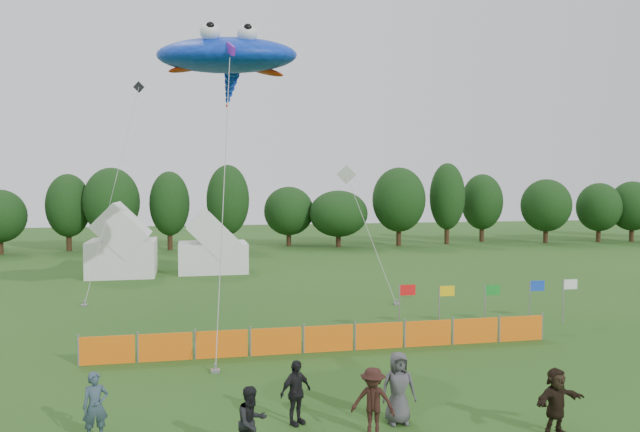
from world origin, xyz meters
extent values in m
plane|color=#234C16|center=(0.00, 0.00, 0.00)|extent=(160.00, 160.00, 0.00)
cylinder|color=#382314|center=(-21.24, 44.50, 0.96)|extent=(0.50, 0.50, 1.91)
ellipsoid|color=black|center=(-21.24, 44.50, 3.45)|extent=(4.61, 4.61, 4.30)
cylinder|color=#382314|center=(-15.73, 46.21, 1.19)|extent=(0.50, 0.50, 2.38)
ellipsoid|color=black|center=(-15.73, 46.21, 4.30)|extent=(4.09, 4.09, 5.35)
cylinder|color=#382314|center=(-11.75, 45.39, 1.29)|extent=(0.50, 0.50, 2.57)
ellipsoid|color=black|center=(-11.75, 45.39, 4.64)|extent=(5.20, 5.20, 5.79)
cylinder|color=#382314|center=(-6.44, 45.32, 1.23)|extent=(0.50, 0.50, 2.46)
ellipsoid|color=black|center=(-6.44, 45.32, 4.45)|extent=(3.78, 3.78, 5.55)
cylinder|color=#382314|center=(-0.99, 43.92, 1.33)|extent=(0.50, 0.50, 2.66)
ellipsoid|color=black|center=(-0.99, 43.92, 4.81)|extent=(4.05, 4.05, 5.99)
cylinder|color=#382314|center=(5.28, 46.53, 0.99)|extent=(0.50, 0.50, 1.98)
ellipsoid|color=black|center=(5.28, 46.53, 3.58)|extent=(5.06, 5.06, 4.46)
cylinder|color=#382314|center=(9.99, 44.56, 0.93)|extent=(0.50, 0.50, 1.86)
ellipsoid|color=black|center=(9.99, 44.56, 3.35)|extent=(5.86, 5.86, 4.18)
cylinder|color=#382314|center=(16.28, 44.38, 1.31)|extent=(0.50, 0.50, 2.62)
ellipsoid|color=black|center=(16.28, 44.38, 4.73)|extent=(5.41, 5.41, 5.89)
cylinder|color=#382314|center=(21.78, 44.99, 1.39)|extent=(0.50, 0.50, 2.78)
ellipsoid|color=black|center=(21.78, 44.99, 5.02)|extent=(3.67, 3.67, 6.26)
cylinder|color=#382314|center=(26.67, 46.88, 1.21)|extent=(0.50, 0.50, 2.42)
ellipsoid|color=black|center=(26.67, 46.88, 4.36)|extent=(4.46, 4.46, 5.44)
cylinder|color=#382314|center=(32.69, 44.13, 1.12)|extent=(0.50, 0.50, 2.24)
ellipsoid|color=black|center=(32.69, 44.13, 4.04)|extent=(5.26, 5.26, 5.03)
cylinder|color=#382314|center=(39.09, 44.15, 1.05)|extent=(0.50, 0.50, 2.10)
ellipsoid|color=black|center=(39.09, 44.15, 3.80)|extent=(4.74, 4.74, 4.73)
cylinder|color=#382314|center=(42.84, 43.69, 1.08)|extent=(0.50, 0.50, 2.16)
ellipsoid|color=black|center=(42.84, 43.69, 3.91)|extent=(4.88, 4.88, 4.87)
cube|color=white|center=(-9.16, 28.94, 1.23)|extent=(4.47, 4.47, 2.46)
cube|color=white|center=(-2.98, 29.41, 1.06)|extent=(4.82, 3.85, 2.12)
cube|color=orange|center=(-7.50, 6.86, 0.50)|extent=(1.90, 0.06, 1.00)
cube|color=orange|center=(-5.50, 6.86, 0.50)|extent=(1.90, 0.06, 1.00)
cube|color=orange|center=(-3.50, 6.86, 0.50)|extent=(1.90, 0.06, 1.00)
cube|color=orange|center=(-1.50, 6.86, 0.50)|extent=(1.90, 0.06, 1.00)
cube|color=orange|center=(0.50, 6.86, 0.50)|extent=(1.90, 0.06, 1.00)
cube|color=orange|center=(2.50, 6.86, 0.50)|extent=(1.90, 0.06, 1.00)
cube|color=orange|center=(4.50, 6.86, 0.50)|extent=(1.90, 0.06, 1.00)
cube|color=orange|center=(6.50, 6.86, 0.50)|extent=(1.90, 0.06, 1.00)
cube|color=orange|center=(8.50, 6.86, 0.50)|extent=(1.90, 0.06, 1.00)
cylinder|color=gray|center=(4.00, 8.79, 1.06)|extent=(0.06, 0.06, 2.11)
cube|color=red|center=(4.35, 8.79, 1.89)|extent=(0.70, 0.02, 0.45)
cylinder|color=gray|center=(6.00, 9.31, 0.96)|extent=(0.06, 0.06, 1.91)
cube|color=yellow|center=(6.35, 9.31, 1.69)|extent=(0.70, 0.02, 0.45)
cylinder|color=gray|center=(8.00, 9.01, 0.97)|extent=(0.06, 0.06, 1.94)
cube|color=#148C26|center=(8.35, 9.01, 1.71)|extent=(0.70, 0.02, 0.45)
cylinder|color=gray|center=(10.00, 8.75, 1.05)|extent=(0.06, 0.06, 2.10)
cube|color=blue|center=(10.35, 8.75, 1.87)|extent=(0.70, 0.02, 0.45)
cylinder|color=gray|center=(12.00, 9.30, 1.00)|extent=(0.06, 0.06, 2.01)
cube|color=white|center=(12.35, 9.30, 1.78)|extent=(0.70, 0.02, 0.45)
imported|color=#334655|center=(-6.93, 0.09, 0.85)|extent=(0.70, 0.55, 1.71)
imported|color=black|center=(-3.25, -1.73, 0.84)|extent=(1.03, 0.96, 1.69)
imported|color=black|center=(-0.12, -1.05, 0.87)|extent=(1.29, 1.09, 1.74)
imported|color=black|center=(-1.90, 0.08, 0.86)|extent=(1.08, 0.88, 1.72)
imported|color=#434348|center=(0.77, -0.42, 0.96)|extent=(0.95, 0.64, 1.91)
imported|color=black|center=(4.45, -1.94, 0.85)|extent=(1.66, 0.90, 1.71)
ellipsoid|color=#103FEF|center=(-2.92, 11.79, 11.94)|extent=(7.00, 5.91, 2.13)
sphere|color=white|center=(-3.69, 10.46, 12.60)|extent=(0.85, 0.85, 0.85)
sphere|color=white|center=(-2.16, 10.46, 12.60)|extent=(0.85, 0.85, 0.85)
ellipsoid|color=#BB2409|center=(-4.55, 11.99, 11.38)|extent=(1.79, 0.78, 0.28)
ellipsoid|color=#BB2409|center=(-1.30, 11.99, 11.38)|extent=(1.79, 0.78, 0.28)
cube|color=purple|center=(-2.92, 9.45, 11.73)|extent=(0.37, 0.96, 0.70)
cylinder|color=#A5A5A5|center=(-3.36, 7.43, 5.82)|extent=(0.91, 4.72, 11.65)
cube|color=gray|center=(-3.80, 5.09, 0.05)|extent=(0.30, 0.30, 0.10)
cube|color=silver|center=(5.24, 22.71, 6.93)|extent=(1.24, 0.35, 1.24)
cylinder|color=#A5A5A5|center=(5.62, 18.86, 3.47)|extent=(0.79, 7.74, 6.96)
cube|color=gray|center=(6.00, 15.00, 0.05)|extent=(0.30, 0.30, 0.10)
cube|color=black|center=(-7.89, 28.69, 12.95)|extent=(0.78, 0.23, 0.78)
cylinder|color=#A5A5A5|center=(-8.94, 23.34, 6.48)|extent=(2.14, 10.72, 12.97)
cube|color=gray|center=(-10.00, 18.00, 0.05)|extent=(0.30, 0.30, 0.10)
camera|label=1|loc=(-4.60, -15.89, 6.37)|focal=35.00mm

